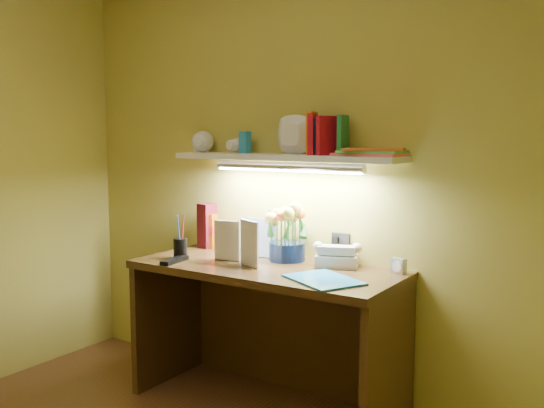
{
  "coord_description": "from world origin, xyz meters",
  "views": [
    {
      "loc": [
        1.7,
        -1.33,
        1.42
      ],
      "look_at": [
        -0.06,
        1.35,
        1.05
      ],
      "focal_mm": 40.0,
      "sensor_mm": 36.0,
      "label": 1
    }
  ],
  "objects_px": {
    "flower_bouquet": "(287,229)",
    "whisky_bottle": "(210,226)",
    "telephone": "(337,254)",
    "desk_clock": "(398,266)",
    "desk": "(266,337)"
  },
  "relations": [
    {
      "from": "telephone",
      "to": "desk",
      "type": "bearing_deg",
      "value": -169.83
    },
    {
      "from": "telephone",
      "to": "flower_bouquet",
      "type": "bearing_deg",
      "value": 161.85
    },
    {
      "from": "flower_bouquet",
      "to": "telephone",
      "type": "relative_size",
      "value": 1.64
    },
    {
      "from": "desk_clock",
      "to": "whisky_bottle",
      "type": "relative_size",
      "value": 0.29
    },
    {
      "from": "flower_bouquet",
      "to": "whisky_bottle",
      "type": "bearing_deg",
      "value": 174.49
    },
    {
      "from": "desk_clock",
      "to": "telephone",
      "type": "bearing_deg",
      "value": -161.86
    },
    {
      "from": "flower_bouquet",
      "to": "telephone",
      "type": "distance_m",
      "value": 0.31
    },
    {
      "from": "desk",
      "to": "whisky_bottle",
      "type": "relative_size",
      "value": 5.38
    },
    {
      "from": "flower_bouquet",
      "to": "desk_clock",
      "type": "distance_m",
      "value": 0.63
    },
    {
      "from": "desk",
      "to": "whisky_bottle",
      "type": "distance_m",
      "value": 0.78
    },
    {
      "from": "desk_clock",
      "to": "flower_bouquet",
      "type": "bearing_deg",
      "value": -162.83
    },
    {
      "from": "flower_bouquet",
      "to": "desk_clock",
      "type": "relative_size",
      "value": 4.59
    },
    {
      "from": "desk",
      "to": "desk_clock",
      "type": "bearing_deg",
      "value": 18.52
    },
    {
      "from": "desk_clock",
      "to": "whisky_bottle",
      "type": "height_order",
      "value": "whisky_bottle"
    },
    {
      "from": "flower_bouquet",
      "to": "whisky_bottle",
      "type": "distance_m",
      "value": 0.58
    }
  ]
}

